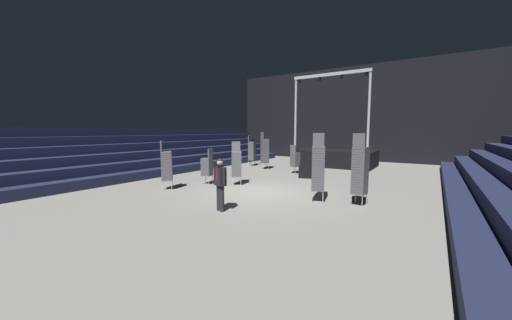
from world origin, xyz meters
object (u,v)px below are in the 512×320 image
Objects in this scene: chair_stack_front_left at (252,151)px; chair_stack_rear_right at (207,166)px; man_with_tie at (220,182)px; equipment_road_case at (307,172)px; stage_riser at (334,157)px; chair_stack_mid_right at (265,151)px; chair_stack_mid_left at (360,170)px; chair_stack_mid_centre at (236,163)px; chair_stack_front_right at (318,168)px; chair_stack_rear_centre at (167,165)px; chair_stack_rear_left at (295,159)px.

chair_stack_front_left is 7.23m from chair_stack_rear_right.
equipment_road_case is at bearing -71.70° from man_with_tie.
stage_riser reaches higher than chair_stack_mid_right.
chair_stack_rear_right is (2.09, -6.91, -0.25)m from chair_stack_front_left.
chair_stack_mid_left is 5.74m from chair_stack_mid_centre.
chair_stack_front_right is 4.40m from chair_stack_mid_centre.
stage_riser is 6.05m from chair_stack_front_left.
chair_stack_mid_left is 7.87m from chair_stack_rear_centre.
chair_stack_front_right reaches higher than chair_stack_rear_left.
chair_stack_rear_right is at bearing -24.27° from chair_stack_front_right.
stage_riser reaches higher than chair_stack_rear_right.
chair_stack_rear_centre is at bearing -7.19° from chair_stack_front_right.
equipment_road_case is at bearing -160.25° from chair_stack_mid_centre.
man_with_tie is 0.76× the size of chair_stack_front_left.
stage_riser reaches higher than man_with_tie.
stage_riser is at bearing -30.48° from chair_stack_rear_right.
stage_riser is 12.57m from chair_stack_rear_centre.
chair_stack_mid_right is at bearing -176.69° from chair_stack_rear_left.
equipment_road_case is at bearing 100.58° from chair_stack_rear_centre.
stage_riser is 13.26m from man_with_tie.
chair_stack_front_left is 4.48m from chair_stack_rear_left.
chair_stack_mid_right is at bearing 155.54° from equipment_road_case.
chair_stack_front_right is at bearing -40.66° from chair_stack_rear_left.
chair_stack_front_left is at bearing 2.83° from chair_stack_rear_right.
chair_stack_mid_left is at bearing -103.73° from chair_stack_rear_right.
stage_riser is at bearing -97.80° from chair_stack_front_right.
chair_stack_mid_centre is (-2.17, 3.68, 0.07)m from man_with_tie.
chair_stack_rear_left is at bearing -35.45° from chair_stack_rear_right.
chair_stack_rear_centre is at bearing -156.66° from chair_stack_mid_left.
chair_stack_front_right is (2.15, 2.87, 0.28)m from man_with_tie.
chair_stack_mid_centre reaches higher than chair_stack_rear_right.
chair_stack_rear_left is at bearing -79.69° from chair_stack_front_right.
stage_riser is at bearing -140.94° from chair_stack_mid_centre.
equipment_road_case is (3.37, 4.25, -0.52)m from chair_stack_rear_right.
chair_stack_front_left is 0.90× the size of chair_stack_mid_left.
chair_stack_rear_centre is at bearing -0.04° from chair_stack_front_left.
chair_stack_mid_right is (-3.42, -4.18, 0.56)m from stage_riser.
chair_stack_rear_left is (-1.37, 8.45, -0.09)m from man_with_tie.
chair_stack_rear_left and chair_stack_rear_right have the same top height.
chair_stack_mid_centre is at bearing -176.27° from chair_stack_mid_left.
chair_stack_front_right is 1.41m from chair_stack_mid_left.
chair_stack_mid_left is at bearing -30.24° from chair_stack_rear_left.
chair_stack_rear_centre is (-4.10, 1.22, 0.11)m from man_with_tie.
chair_stack_front_right reaches higher than chair_stack_rear_centre.
chair_stack_mid_centre is 0.96× the size of chair_stack_rear_centre.
chair_stack_front_left is at bearing -102.61° from chair_stack_mid_centre.
chair_stack_rear_left is 7.73m from chair_stack_rear_centre.
stage_riser is 10.59m from chair_stack_rear_right.
man_with_tie is at bearing -31.78° from chair_stack_mid_right.
chair_stack_front_right is at bearing -160.33° from chair_stack_mid_left.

